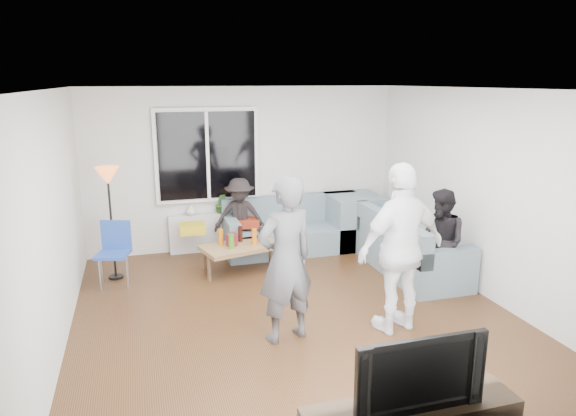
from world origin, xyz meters
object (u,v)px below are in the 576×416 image
object	(u,v)px
side_chair	(113,255)
television	(414,369)
sofa_right_section	(411,243)
spectator_right	(441,242)
player_right	(401,249)
player_left	(286,260)
floor_lamp	(112,224)
spectator_back	(240,217)
sofa_back_section	(296,225)
coffee_table	(242,258)

from	to	relation	value
side_chair	television	bearing A→B (deg)	-44.72
sofa_right_section	spectator_right	xyz separation A→B (m)	(0.00, -0.75, 0.25)
side_chair	player_right	bearing A→B (deg)	-18.65
side_chair	player_left	distance (m)	2.77
floor_lamp	spectator_back	distance (m)	1.93
sofa_back_section	sofa_right_section	xyz separation A→B (m)	(1.29, -1.37, 0.00)
floor_lamp	spectator_right	world-z (taller)	floor_lamp
side_chair	player_right	size ratio (longest dim) A/B	0.46
sofa_right_section	floor_lamp	distance (m)	4.19
floor_lamp	spectator_back	world-z (taller)	floor_lamp
player_right	sofa_back_section	bearing A→B (deg)	-96.71
sofa_right_section	coffee_table	xyz separation A→B (m)	(-2.33, 0.68, -0.22)
side_chair	spectator_right	world-z (taller)	spectator_right
floor_lamp	coffee_table	bearing A→B (deg)	-7.98
player_left	sofa_right_section	bearing A→B (deg)	-163.00
side_chair	spectator_right	distance (m)	4.31
sofa_right_section	player_right	bearing A→B (deg)	146.62
sofa_back_section	side_chair	bearing A→B (deg)	-165.40
sofa_back_section	spectator_right	bearing A→B (deg)	-58.58
coffee_table	side_chair	world-z (taller)	side_chair
player_right	coffee_table	bearing A→B (deg)	-71.73
side_chair	sofa_back_section	bearing A→B (deg)	31.77
player_right	spectator_back	bearing A→B (deg)	-80.24
sofa_back_section	spectator_right	distance (m)	2.49
sofa_back_section	spectator_back	bearing A→B (deg)	178.11
sofa_right_section	side_chair	xyz separation A→B (m)	(-4.07, 0.65, 0.01)
sofa_back_section	floor_lamp	xyz separation A→B (m)	(-2.78, -0.44, 0.36)
sofa_right_section	side_chair	bearing A→B (deg)	80.99
television	player_left	bearing A→B (deg)	100.49
sofa_back_section	spectator_right	world-z (taller)	spectator_right
spectator_right	player_left	bearing A→B (deg)	-74.23
floor_lamp	player_left	bearing A→B (deg)	-52.56
coffee_table	spectator_back	size ratio (longest dim) A/B	0.89
television	floor_lamp	bearing A→B (deg)	116.54
sofa_right_section	floor_lamp	xyz separation A→B (m)	(-4.07, 0.93, 0.36)
floor_lamp	player_left	distance (m)	2.95
coffee_table	floor_lamp	bearing A→B (deg)	172.02
player_left	player_right	distance (m)	1.26
coffee_table	floor_lamp	distance (m)	1.85
coffee_table	television	size ratio (longest dim) A/B	1.12
sofa_back_section	player_right	world-z (taller)	player_right
side_chair	spectator_right	size ratio (longest dim) A/B	0.64
coffee_table	player_right	size ratio (longest dim) A/B	0.59
player_left	spectator_back	world-z (taller)	player_left
coffee_table	side_chair	bearing A→B (deg)	-178.72
player_left	television	world-z (taller)	player_left
floor_lamp	player_left	xyz separation A→B (m)	(1.79, -2.34, 0.11)
sofa_back_section	television	world-z (taller)	television
player_left	floor_lamp	bearing A→B (deg)	-67.45
television	player_right	bearing A→B (deg)	64.42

